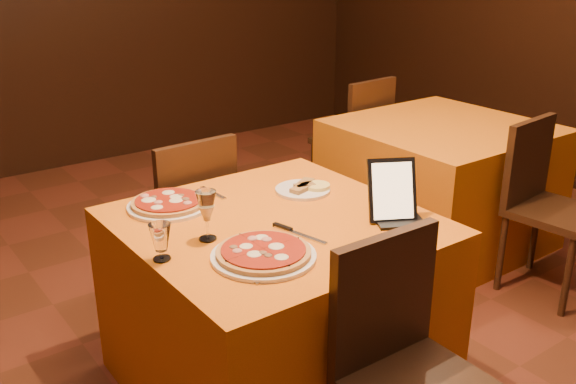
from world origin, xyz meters
TOP-DOWN VIEW (x-y plane):
  - floor at (0.00, 0.00)m, footprint 6.00×7.00m
  - main_table at (-0.18, 0.12)m, footprint 1.10×1.10m
  - side_table at (1.44, 0.67)m, footprint 1.10×1.10m
  - chair_main_far at (-0.18, 0.94)m, footprint 0.46×0.46m
  - chair_side_near at (1.44, -0.11)m, footprint 0.40×0.40m
  - chair_side_far at (1.44, 1.50)m, footprint 0.48×0.48m
  - pizza_near at (-0.39, -0.12)m, footprint 0.36×0.36m
  - pizza_far at (-0.45, 0.48)m, footprint 0.33×0.33m
  - cutlet_dish at (0.10, 0.30)m, footprint 0.24×0.24m
  - wine_glass at (-0.47, 0.12)m, footprint 0.09×0.09m
  - water_glass at (-0.68, 0.07)m, footprint 0.08×0.08m
  - tablet at (0.19, -0.14)m, footprint 0.21×0.17m
  - knife at (-0.18, -0.05)m, footprint 0.07×0.24m
  - fork_near at (-0.52, -0.18)m, footprint 0.05×0.18m
  - fork_far at (-0.23, 0.51)m, footprint 0.03×0.18m

SIDE VIEW (x-z plane):
  - floor at x=0.00m, z-range -0.01..0.00m
  - main_table at x=-0.18m, z-range 0.00..0.75m
  - side_table at x=1.44m, z-range 0.00..0.75m
  - chair_main_far at x=-0.18m, z-range 0.00..0.91m
  - chair_side_near at x=1.44m, z-range 0.00..0.91m
  - chair_side_far at x=1.44m, z-range 0.00..0.91m
  - knife at x=-0.18m, z-range 0.75..0.76m
  - fork_near at x=-0.52m, z-range 0.75..0.76m
  - fork_far at x=-0.23m, z-range 0.75..0.76m
  - cutlet_dish at x=0.10m, z-range 0.75..0.78m
  - pizza_near at x=-0.39m, z-range 0.75..0.78m
  - pizza_far at x=-0.45m, z-range 0.75..0.78m
  - water_glass at x=-0.68m, z-range 0.75..0.88m
  - wine_glass at x=-0.47m, z-range 0.75..0.94m
  - tablet at x=0.19m, z-range 0.75..0.99m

